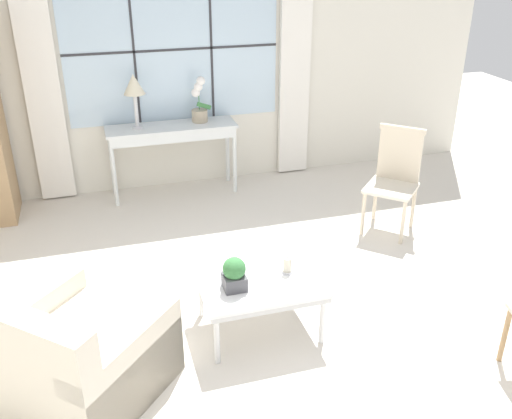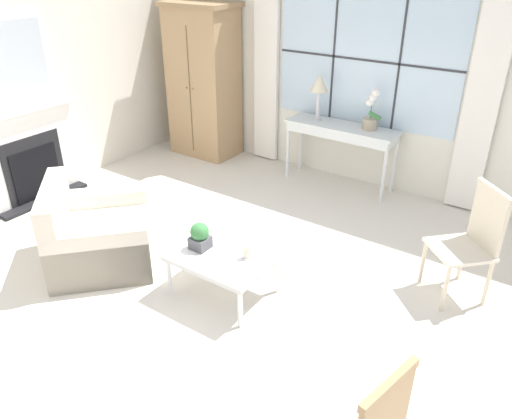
{
  "view_description": "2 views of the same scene",
  "coord_description": "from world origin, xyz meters",
  "px_view_note": "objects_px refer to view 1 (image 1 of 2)",
  "views": [
    {
      "loc": [
        -0.9,
        -3.09,
        2.61
      ],
      "look_at": [
        0.18,
        0.55,
        0.76
      ],
      "focal_mm": 40.0,
      "sensor_mm": 36.0,
      "label": 1
    },
    {
      "loc": [
        2.3,
        -2.59,
        2.68
      ],
      "look_at": [
        0.1,
        0.6,
        0.63
      ],
      "focal_mm": 35.0,
      "sensor_mm": 36.0,
      "label": 2
    }
  ],
  "objects_px": {
    "pillar_candle": "(287,266)",
    "console_table": "(172,134)",
    "armchair_upholstered": "(73,356)",
    "side_chair_wooden": "(395,174)",
    "potted_orchid": "(199,104)",
    "table_lamp": "(134,87)",
    "potted_plant_small": "(234,274)",
    "coffee_table": "(259,285)"
  },
  "relations": [
    {
      "from": "table_lamp",
      "to": "armchair_upholstered",
      "type": "relative_size",
      "value": 0.43
    },
    {
      "from": "armchair_upholstered",
      "to": "pillar_candle",
      "type": "height_order",
      "value": "armchair_upholstered"
    },
    {
      "from": "console_table",
      "to": "side_chair_wooden",
      "type": "xyz_separation_m",
      "value": [
        1.89,
        -1.42,
        -0.12
      ]
    },
    {
      "from": "coffee_table",
      "to": "pillar_candle",
      "type": "relative_size",
      "value": 6.53
    },
    {
      "from": "console_table",
      "to": "potted_plant_small",
      "type": "height_order",
      "value": "console_table"
    },
    {
      "from": "potted_orchid",
      "to": "coffee_table",
      "type": "xyz_separation_m",
      "value": [
        -0.13,
        -2.65,
        -0.59
      ]
    },
    {
      "from": "armchair_upholstered",
      "to": "pillar_candle",
      "type": "distance_m",
      "value": 1.55
    },
    {
      "from": "potted_orchid",
      "to": "armchair_upholstered",
      "type": "bearing_deg",
      "value": -115.71
    },
    {
      "from": "coffee_table",
      "to": "side_chair_wooden",
      "type": "bearing_deg",
      "value": 34.64
    },
    {
      "from": "console_table",
      "to": "pillar_candle",
      "type": "bearing_deg",
      "value": -80.84
    },
    {
      "from": "pillar_candle",
      "to": "console_table",
      "type": "bearing_deg",
      "value": 99.16
    },
    {
      "from": "coffee_table",
      "to": "pillar_candle",
      "type": "height_order",
      "value": "pillar_candle"
    },
    {
      "from": "console_table",
      "to": "side_chair_wooden",
      "type": "height_order",
      "value": "side_chair_wooden"
    },
    {
      "from": "table_lamp",
      "to": "armchair_upholstered",
      "type": "xyz_separation_m",
      "value": [
        -0.74,
        -2.89,
        -0.94
      ]
    },
    {
      "from": "armchair_upholstered",
      "to": "console_table",
      "type": "bearing_deg",
      "value": 69.25
    },
    {
      "from": "armchair_upholstered",
      "to": "side_chair_wooden",
      "type": "distance_m",
      "value": 3.33
    },
    {
      "from": "potted_orchid",
      "to": "armchair_upholstered",
      "type": "height_order",
      "value": "potted_orchid"
    },
    {
      "from": "console_table",
      "to": "table_lamp",
      "type": "xyz_separation_m",
      "value": [
        -0.35,
        0.02,
        0.53
      ]
    },
    {
      "from": "potted_orchid",
      "to": "potted_plant_small",
      "type": "distance_m",
      "value": 2.76
    },
    {
      "from": "console_table",
      "to": "potted_orchid",
      "type": "xyz_separation_m",
      "value": [
        0.32,
        0.06,
        0.28
      ]
    },
    {
      "from": "coffee_table",
      "to": "potted_plant_small",
      "type": "distance_m",
      "value": 0.26
    },
    {
      "from": "console_table",
      "to": "coffee_table",
      "type": "distance_m",
      "value": 2.62
    },
    {
      "from": "potted_plant_small",
      "to": "console_table",
      "type": "bearing_deg",
      "value": 89.95
    },
    {
      "from": "table_lamp",
      "to": "potted_plant_small",
      "type": "relative_size",
      "value": 2.37
    },
    {
      "from": "table_lamp",
      "to": "pillar_candle",
      "type": "height_order",
      "value": "table_lamp"
    },
    {
      "from": "table_lamp",
      "to": "side_chair_wooden",
      "type": "height_order",
      "value": "table_lamp"
    },
    {
      "from": "coffee_table",
      "to": "potted_plant_small",
      "type": "xyz_separation_m",
      "value": [
        -0.19,
        -0.06,
        0.16
      ]
    },
    {
      "from": "armchair_upholstered",
      "to": "potted_plant_small",
      "type": "height_order",
      "value": "armchair_upholstered"
    },
    {
      "from": "coffee_table",
      "to": "table_lamp",
      "type": "bearing_deg",
      "value": 101.66
    },
    {
      "from": "potted_orchid",
      "to": "armchair_upholstered",
      "type": "distance_m",
      "value": 3.33
    },
    {
      "from": "table_lamp",
      "to": "potted_plant_small",
      "type": "height_order",
      "value": "table_lamp"
    },
    {
      "from": "potted_orchid",
      "to": "side_chair_wooden",
      "type": "relative_size",
      "value": 0.49
    },
    {
      "from": "console_table",
      "to": "armchair_upholstered",
      "type": "xyz_separation_m",
      "value": [
        -1.09,
        -2.87,
        -0.41
      ]
    },
    {
      "from": "console_table",
      "to": "armchair_upholstered",
      "type": "distance_m",
      "value": 3.1
    },
    {
      "from": "table_lamp",
      "to": "potted_orchid",
      "type": "height_order",
      "value": "table_lamp"
    },
    {
      "from": "pillar_candle",
      "to": "potted_orchid",
      "type": "bearing_deg",
      "value": 91.94
    },
    {
      "from": "table_lamp",
      "to": "coffee_table",
      "type": "bearing_deg",
      "value": -78.34
    },
    {
      "from": "table_lamp",
      "to": "pillar_candle",
      "type": "relative_size",
      "value": 4.32
    },
    {
      "from": "table_lamp",
      "to": "potted_orchid",
      "type": "distance_m",
      "value": 0.72
    },
    {
      "from": "potted_plant_small",
      "to": "table_lamp",
      "type": "bearing_deg",
      "value": 97.36
    },
    {
      "from": "pillar_candle",
      "to": "coffee_table",
      "type": "bearing_deg",
      "value": -170.68
    },
    {
      "from": "table_lamp",
      "to": "side_chair_wooden",
      "type": "relative_size",
      "value": 0.57
    }
  ]
}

